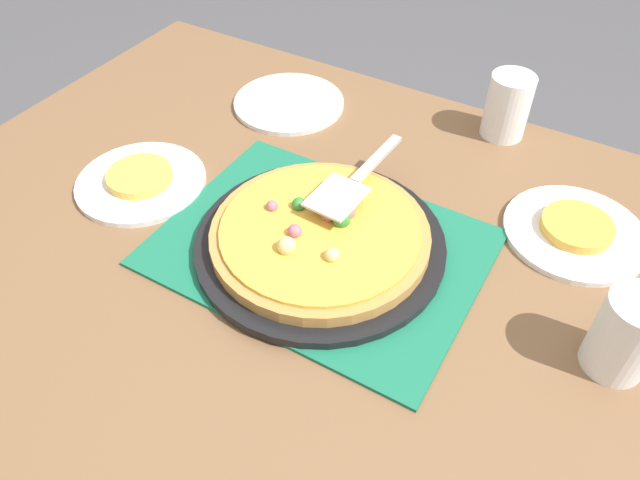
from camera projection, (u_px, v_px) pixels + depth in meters
The scene contains 13 objects.
ground_plane at pixel (320, 466), 1.45m from camera, with size 8.00×8.00×0.00m, color #4C4C51.
dining_table at pixel (320, 295), 1.00m from camera, with size 1.40×1.00×0.75m.
placemat at pixel (320, 248), 0.92m from camera, with size 0.48×0.36×0.01m, color #196B4C.
pizza_pan at pixel (320, 243), 0.92m from camera, with size 0.38×0.38×0.01m, color black.
pizza at pixel (320, 233), 0.90m from camera, with size 0.33×0.33×0.05m.
plate_near_left at pixel (575, 233), 0.94m from camera, with size 0.22×0.22×0.01m, color white.
plate_far_right at pixel (141, 182), 1.03m from camera, with size 0.22×0.22×0.01m, color white.
plate_side at pixel (289, 103), 1.21m from camera, with size 0.22×0.22×0.01m, color white.
served_slice_left at pixel (577, 227), 0.93m from camera, with size 0.11×0.11×0.02m, color gold.
served_slice_right at pixel (140, 176), 1.02m from camera, with size 0.11×0.11×0.02m, color #EAB747.
cup_near at pixel (508, 106), 1.10m from camera, with size 0.08×0.08×0.12m, color white.
cup_far at pixel (626, 335), 0.74m from camera, with size 0.08×0.08×0.12m, color white.
pizza_server at pixel (355, 181), 0.93m from camera, with size 0.08×0.23×0.01m.
Camera 1 is at (-0.33, 0.56, 1.41)m, focal length 33.89 mm.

